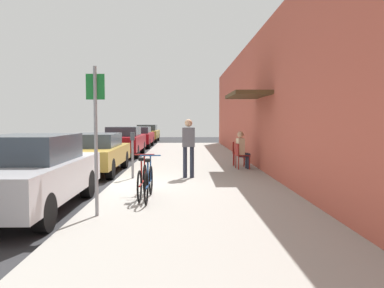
# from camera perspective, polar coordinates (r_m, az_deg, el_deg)

# --- Properties ---
(ground_plane) EXTENTS (60.00, 60.00, 0.00)m
(ground_plane) POSITION_cam_1_polar(r_m,az_deg,el_deg) (10.21, -12.15, -6.60)
(ground_plane) COLOR #2D2D30
(sidewalk_slab) EXTENTS (4.50, 32.00, 0.12)m
(sidewalk_slab) POSITION_cam_1_polar(r_m,az_deg,el_deg) (12.00, 0.35, -4.71)
(sidewalk_slab) COLOR #9E9B93
(sidewalk_slab) RESTS_ON ground_plane
(building_facade) EXTENTS (1.40, 32.00, 4.86)m
(building_facade) POSITION_cam_1_polar(r_m,az_deg,el_deg) (12.19, 11.75, 6.52)
(building_facade) COLOR #BC5442
(building_facade) RESTS_ON ground_plane
(parked_car_0) EXTENTS (1.80, 4.40, 1.50)m
(parked_car_0) POSITION_cam_1_polar(r_m,az_deg,el_deg) (8.10, -23.21, -3.98)
(parked_car_0) COLOR #B7B7BC
(parked_car_0) RESTS_ON ground_plane
(parked_car_1) EXTENTS (1.80, 4.40, 1.34)m
(parked_car_1) POSITION_cam_1_polar(r_m,az_deg,el_deg) (13.29, -14.38, -1.22)
(parked_car_1) COLOR #A58433
(parked_car_1) RESTS_ON ground_plane
(parked_car_2) EXTENTS (1.80, 4.40, 1.46)m
(parked_car_2) POSITION_cam_1_polar(r_m,az_deg,el_deg) (19.38, -10.19, 0.48)
(parked_car_2) COLOR maroon
(parked_car_2) RESTS_ON ground_plane
(parked_car_3) EXTENTS (1.80, 4.40, 1.34)m
(parked_car_3) POSITION_cam_1_polar(r_m,az_deg,el_deg) (25.42, -8.04, 1.13)
(parked_car_3) COLOR maroon
(parked_car_3) RESTS_ON ground_plane
(parked_car_4) EXTENTS (1.80, 4.40, 1.40)m
(parked_car_4) POSITION_cam_1_polar(r_m,az_deg,el_deg) (31.52, -6.72, 1.65)
(parked_car_4) COLOR #A58433
(parked_car_4) RESTS_ON ground_plane
(parking_meter) EXTENTS (0.12, 0.10, 1.32)m
(parking_meter) POSITION_cam_1_polar(r_m,az_deg,el_deg) (11.06, -8.89, -1.15)
(parking_meter) COLOR slate
(parking_meter) RESTS_ON sidewalk_slab
(street_sign) EXTENTS (0.32, 0.06, 2.60)m
(street_sign) POSITION_cam_1_polar(r_m,az_deg,el_deg) (6.81, -14.20, 2.18)
(street_sign) COLOR gray
(street_sign) RESTS_ON sidewalk_slab
(bicycle_0) EXTENTS (0.46, 1.71, 0.90)m
(bicycle_0) POSITION_cam_1_polar(r_m,az_deg,el_deg) (8.11, -6.51, -5.76)
(bicycle_0) COLOR black
(bicycle_0) RESTS_ON sidewalk_slab
(bicycle_1) EXTENTS (0.46, 1.71, 0.90)m
(bicycle_1) POSITION_cam_1_polar(r_m,az_deg,el_deg) (8.35, -7.44, -5.49)
(bicycle_1) COLOR black
(bicycle_1) RESTS_ON sidewalk_slab
(cafe_chair_0) EXTENTS (0.49, 0.49, 0.87)m
(cafe_chair_0) POSITION_cam_1_polar(r_m,az_deg,el_deg) (13.17, 7.24, -1.52)
(cafe_chair_0) COLOR maroon
(cafe_chair_0) RESTS_ON sidewalk_slab
(seated_patron_0) EXTENTS (0.46, 0.40, 1.29)m
(seated_patron_0) POSITION_cam_1_polar(r_m,az_deg,el_deg) (13.17, 7.50, -0.68)
(seated_patron_0) COLOR #232838
(seated_patron_0) RESTS_ON sidewalk_slab
(cafe_chair_1) EXTENTS (0.52, 0.52, 0.87)m
(cafe_chair_1) POSITION_cam_1_polar(r_m,az_deg,el_deg) (14.05, 6.72, -1.20)
(cafe_chair_1) COLOR maroon
(cafe_chair_1) RESTS_ON sidewalk_slab
(pedestrian_standing) EXTENTS (0.36, 0.22, 1.70)m
(pedestrian_standing) POSITION_cam_1_polar(r_m,az_deg,el_deg) (11.02, -0.53, 0.10)
(pedestrian_standing) COLOR #232838
(pedestrian_standing) RESTS_ON sidewalk_slab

